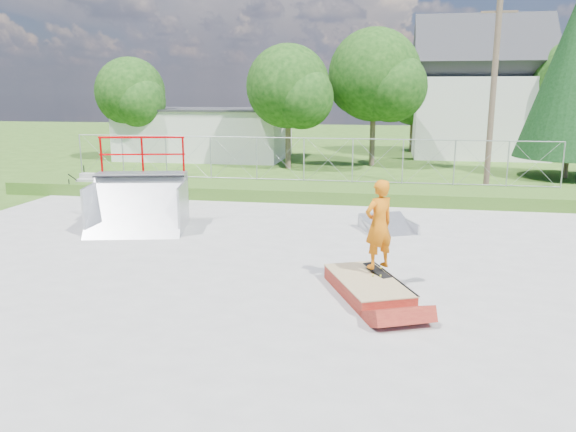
% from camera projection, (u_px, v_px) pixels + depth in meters
% --- Properties ---
extents(ground, '(120.00, 120.00, 0.00)m').
position_uv_depth(ground, '(238.00, 270.00, 13.32)').
color(ground, '#2E5017').
rests_on(ground, ground).
extents(concrete_pad, '(20.00, 16.00, 0.04)m').
position_uv_depth(concrete_pad, '(238.00, 269.00, 13.31)').
color(concrete_pad, gray).
rests_on(concrete_pad, ground).
extents(grass_berm, '(24.00, 3.00, 0.50)m').
position_uv_depth(grass_berm, '(300.00, 191.00, 22.39)').
color(grass_berm, '#2E5017').
rests_on(grass_berm, ground).
extents(grind_box, '(2.01, 2.65, 0.36)m').
position_uv_depth(grind_box, '(367.00, 287.00, 11.62)').
color(grind_box, maroon).
rests_on(grind_box, concrete_pad).
extents(quarter_pipe, '(3.21, 2.89, 2.77)m').
position_uv_depth(quarter_pipe, '(136.00, 186.00, 16.69)').
color(quarter_pipe, '#A8A9B0').
rests_on(quarter_pipe, concrete_pad).
extents(flat_bank_ramp, '(1.86, 1.91, 0.43)m').
position_uv_depth(flat_bank_ramp, '(388.00, 225.00, 16.86)').
color(flat_bank_ramp, '#A8A9B0').
rests_on(flat_bank_ramp, concrete_pad).
extents(skateboard, '(0.64, 0.78, 0.13)m').
position_uv_depth(skateboard, '(377.00, 271.00, 11.98)').
color(skateboard, black).
rests_on(skateboard, grind_box).
extents(skater, '(0.82, 0.79, 1.89)m').
position_uv_depth(skater, '(379.00, 228.00, 11.77)').
color(skater, '#D0640B').
rests_on(skater, grind_box).
extents(concrete_stairs, '(1.50, 1.60, 0.80)m').
position_uv_depth(concrete_stairs, '(93.00, 185.00, 23.05)').
color(concrete_stairs, gray).
rests_on(concrete_stairs, ground).
extents(chain_link_fence, '(20.00, 0.06, 1.80)m').
position_uv_depth(chain_link_fence, '(304.00, 160.00, 23.11)').
color(chain_link_fence, '#9A9DA3').
rests_on(chain_link_fence, grass_berm).
extents(utility_building_flat, '(10.00, 6.00, 3.00)m').
position_uv_depth(utility_building_flat, '(206.00, 134.00, 35.51)').
color(utility_building_flat, silver).
rests_on(utility_building_flat, ground).
extents(gable_house, '(8.40, 6.08, 8.94)m').
position_uv_depth(gable_house, '(479.00, 96.00, 35.93)').
color(gable_house, silver).
rests_on(gable_house, ground).
extents(utility_pole, '(0.24, 0.24, 8.00)m').
position_uv_depth(utility_pole, '(493.00, 95.00, 22.70)').
color(utility_pole, brown).
rests_on(utility_pole, ground).
extents(tree_left_near, '(4.76, 4.48, 6.65)m').
position_uv_depth(tree_left_near, '(292.00, 90.00, 29.84)').
color(tree_left_near, brown).
rests_on(tree_left_near, ground).
extents(tree_center, '(5.44, 5.12, 7.60)m').
position_uv_depth(tree_center, '(379.00, 78.00, 30.83)').
color(tree_center, brown).
rests_on(tree_center, ground).
extents(tree_left_far, '(4.42, 4.16, 6.18)m').
position_uv_depth(tree_left_far, '(133.00, 95.00, 33.56)').
color(tree_left_far, brown).
rests_on(tree_left_far, ground).
extents(tree_back_mid, '(4.08, 3.84, 5.70)m').
position_uv_depth(tree_back_mid, '(417.00, 99.00, 38.41)').
color(tree_back_mid, brown).
rests_on(tree_back_mid, ground).
extents(conifer_tree, '(5.04, 5.04, 9.10)m').
position_uv_depth(conifer_tree, '(576.00, 72.00, 26.50)').
color(conifer_tree, brown).
rests_on(conifer_tree, ground).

